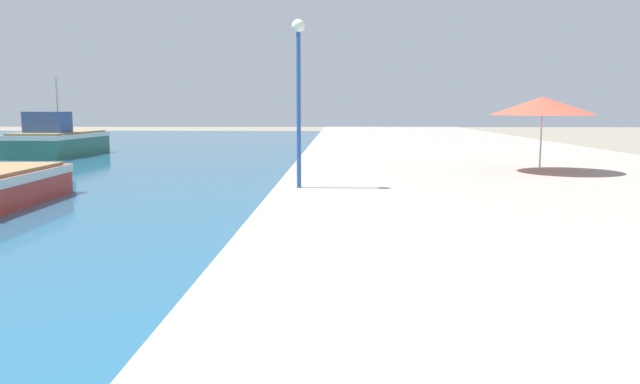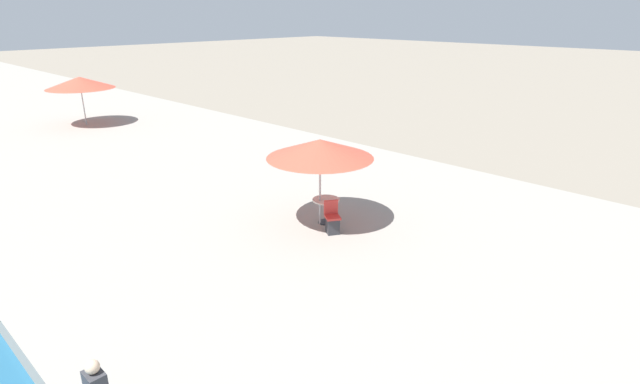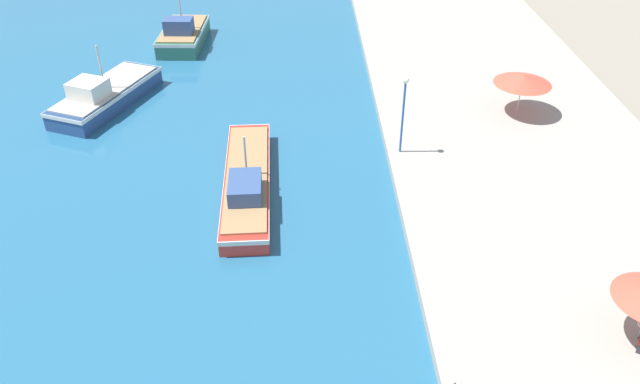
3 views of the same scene
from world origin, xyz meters
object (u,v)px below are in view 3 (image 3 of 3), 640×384
(lamppost, at_px, (404,102))
(fishing_boat_near, at_px, (247,181))
(cafe_umbrella_white, at_px, (523,79))
(fishing_boat_mid, at_px, (105,95))
(fishing_boat_far, at_px, (183,34))

(lamppost, bearing_deg, fishing_boat_near, -160.36)
(fishing_boat_near, bearing_deg, cafe_umbrella_white, 22.69)
(fishing_boat_mid, height_order, fishing_boat_far, fishing_boat_far)
(fishing_boat_far, xyz_separation_m, cafe_umbrella_white, (23.07, -13.47, 1.90))
(cafe_umbrella_white, height_order, lamppost, lamppost)
(fishing_boat_mid, bearing_deg, fishing_boat_near, -23.87)
(fishing_boat_near, relative_size, fishing_boat_mid, 1.21)
(fishing_boat_near, height_order, lamppost, lamppost)
(fishing_boat_mid, relative_size, cafe_umbrella_white, 2.61)
(fishing_boat_near, distance_m, cafe_umbrella_white, 18.37)
(fishing_boat_far, relative_size, cafe_umbrella_white, 1.97)
(fishing_boat_near, bearing_deg, lamppost, 17.51)
(cafe_umbrella_white, bearing_deg, lamppost, -150.16)
(fishing_boat_far, height_order, lamppost, lamppost)
(fishing_boat_near, bearing_deg, fishing_boat_mid, 131.97)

